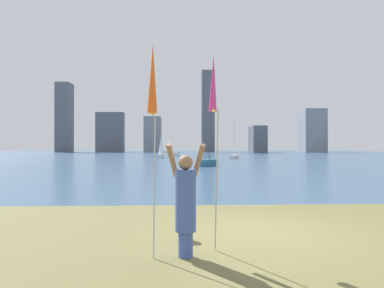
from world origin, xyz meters
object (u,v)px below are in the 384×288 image
Objects in this scene: kite_flag_right at (213,88)px; sailboat_3 at (161,148)px; kite_flag_left at (153,83)px; sailboat_0 at (234,156)px; sailboat_4 at (173,154)px; person at (186,201)px; bag at (186,234)px; sailboat_1 at (209,162)px.

kite_flag_right is 0.66× the size of sailboat_3.
sailboat_0 reaches higher than kite_flag_left.
person is at bearing -88.86° from sailboat_4.
sailboat_0 is at bearing -20.47° from sailboat_3.
bag is (-0.51, 0.33, -2.82)m from kite_flag_right.
kite_flag_left is 0.87× the size of sailboat_4.
bag is 0.05× the size of sailboat_3.
kite_flag_right reaches higher than kite_flag_left.
kite_flag_right is 2.89m from bag.
kite_flag_left is 44.52m from sailboat_0.
person is 0.35× the size of sailboat_3.
sailboat_4 is (1.69, 7.24, -1.16)m from sailboat_3.
sailboat_0 is at bearing 79.36° from kite_flag_left.
sailboat_0 is at bearing 79.77° from bag.
sailboat_4 reaches higher than kite_flag_right.
sailboat_4 is (-0.55, 54.82, -2.53)m from kite_flag_left.
sailboat_4 is at bearing 95.15° from person.
kite_flag_left is at bearing -138.04° from kite_flag_right.
bag is 43.07m from sailboat_0.
bag is (0.56, 1.29, -2.75)m from kite_flag_left.
sailboat_3 is at bearing 159.53° from sailboat_0.
person is at bearing -95.79° from sailboat_1.
sailboat_1 is (3.14, 25.98, -2.49)m from kite_flag_left.
kite_flag_right is 0.62× the size of sailboat_0.
bag is at bearing 147.40° from kite_flag_right.
bag is 53.53m from sailboat_4.
sailboat_3 is (-3.31, 46.61, -1.44)m from kite_flag_right.
person is 0.47× the size of sailboat_4.
kite_flag_right is (1.07, 0.97, 0.08)m from kite_flag_left.
person is 0.54× the size of kite_flag_left.
sailboat_1 is 1.10× the size of sailboat_3.
kite_flag_left is 1.45m from kite_flag_right.
bag is at bearing -86.55° from sailboat_3.
kite_flag_right is (0.54, 0.67, 2.02)m from person.
sailboat_1 is 22.28m from sailboat_3.
sailboat_1 is at bearing -105.98° from sailboat_0.
kite_flag_right is 46.75m from sailboat_3.
sailboat_4 is at bearing 128.17° from sailboat_0.
sailboat_1 is at bearing 85.28° from kite_flag_right.
sailboat_0 is at bearing 83.99° from person.
bag is 46.39m from sailboat_3.
sailboat_0 is (7.13, 42.72, -2.64)m from kite_flag_right.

